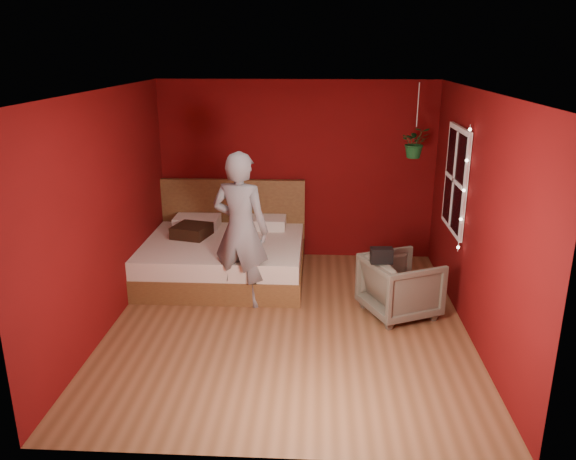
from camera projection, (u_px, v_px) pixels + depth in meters
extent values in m
plane|color=brown|center=(288.00, 323.00, 6.46)|extent=(4.50, 4.50, 0.00)
cube|color=#5D090A|center=(297.00, 171.00, 8.20)|extent=(4.00, 0.02, 2.60)
cube|color=#5D090A|center=(271.00, 306.00, 3.91)|extent=(4.00, 0.02, 2.60)
cube|color=#5D090A|center=(106.00, 212.00, 6.16)|extent=(0.02, 4.50, 2.60)
cube|color=#5D090A|center=(477.00, 217.00, 5.95)|extent=(0.02, 4.50, 2.60)
cube|color=white|center=(289.00, 90.00, 5.65)|extent=(4.00, 4.50, 0.02)
cube|color=white|center=(456.00, 180.00, 6.75)|extent=(0.04, 0.97, 1.27)
cube|color=black|center=(454.00, 180.00, 6.75)|extent=(0.02, 0.85, 1.15)
cube|color=white|center=(454.00, 180.00, 6.75)|extent=(0.03, 0.05, 1.15)
cube|color=white|center=(454.00, 180.00, 6.75)|extent=(0.03, 0.85, 0.05)
cylinder|color=silver|center=(464.00, 190.00, 6.25)|extent=(0.01, 0.01, 1.45)
sphere|color=#FFF2CC|center=(458.00, 247.00, 6.46)|extent=(0.04, 0.04, 0.04)
sphere|color=#FFF2CC|center=(461.00, 219.00, 6.35)|extent=(0.04, 0.04, 0.04)
sphere|color=#FFF2CC|center=(464.00, 190.00, 6.25)|extent=(0.04, 0.04, 0.04)
sphere|color=#FFF2CC|center=(467.00, 160.00, 6.15)|extent=(0.04, 0.04, 0.04)
sphere|color=#FFF2CC|center=(470.00, 129.00, 6.04)|extent=(0.04, 0.04, 0.04)
cube|color=brown|center=(224.00, 267.00, 7.68)|extent=(2.15, 1.82, 0.30)
cube|color=white|center=(224.00, 249.00, 7.60)|extent=(2.10, 1.79, 0.24)
cube|color=brown|center=(233.00, 218.00, 8.37)|extent=(2.15, 0.09, 1.18)
cube|color=silver|center=(197.00, 221.00, 8.15)|extent=(0.64, 0.41, 0.15)
cube|color=silver|center=(263.00, 222.00, 8.10)|extent=(0.64, 0.41, 0.15)
imported|color=gray|center=(241.00, 230.00, 6.67)|extent=(0.78, 0.62, 1.90)
imported|color=#595446|center=(400.00, 286.00, 6.57)|extent=(1.03, 1.02, 0.71)
cube|color=black|center=(381.00, 255.00, 6.27)|extent=(0.25, 0.14, 0.18)
cube|color=black|center=(192.00, 231.00, 7.71)|extent=(0.55, 0.55, 0.16)
cylinder|color=silver|center=(418.00, 105.00, 7.14)|extent=(0.01, 0.01, 0.56)
imported|color=#1A5B28|center=(415.00, 142.00, 7.29)|extent=(0.37, 0.32, 0.41)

